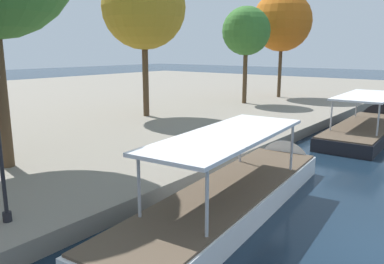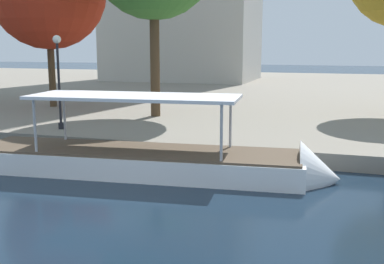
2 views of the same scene
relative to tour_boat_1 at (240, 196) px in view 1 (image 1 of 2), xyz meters
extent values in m
cube|color=white|center=(-1.04, -0.10, -0.14)|extent=(12.63, 4.00, 1.28)
cone|color=white|center=(5.64, 0.52, -0.14)|extent=(1.63, 2.69, 2.58)
cube|color=brown|center=(-1.04, -0.10, 0.54)|extent=(12.37, 3.83, 0.08)
cylinder|color=#B2B2B7|center=(2.26, 1.36, 1.53)|extent=(0.10, 0.10, 1.91)
cylinder|color=#B2B2B7|center=(2.47, -0.92, 1.53)|extent=(0.10, 0.10, 1.91)
cylinder|color=#B2B2B7|center=(-4.54, 0.73, 1.53)|extent=(0.10, 0.10, 1.91)
cylinder|color=#B2B2B7|center=(-4.33, -1.55, 1.53)|extent=(0.10, 0.10, 1.91)
cube|color=silver|center=(-1.04, -0.10, 2.55)|extent=(7.91, 3.34, 0.12)
cube|color=black|center=(14.87, -0.71, -0.18)|extent=(11.59, 3.71, 1.26)
cone|color=black|center=(21.10, -0.49, -0.18)|extent=(1.50, 3.03, 2.98)
cube|color=brown|center=(14.87, -0.71, 0.49)|extent=(11.35, 3.54, 0.08)
cylinder|color=#B2B2B7|center=(17.98, 0.73, 1.47)|extent=(0.10, 0.10, 1.87)
cylinder|color=#B2B2B7|center=(11.67, 0.51, 1.47)|extent=(0.10, 0.10, 1.87)
cylinder|color=#B2B2B7|center=(11.76, -2.14, 1.47)|extent=(0.10, 0.10, 1.87)
cube|color=silver|center=(14.87, -0.71, 2.46)|extent=(7.22, 3.29, 0.12)
cylinder|color=black|center=(-6.87, 4.01, 2.43)|extent=(0.12, 0.12, 4.17)
cylinder|color=black|center=(-6.87, 4.01, 0.50)|extent=(0.26, 0.26, 0.30)
cylinder|color=#4C3823|center=(26.90, 11.18, 3.16)|extent=(0.37, 0.37, 5.64)
sphere|color=#BC6019|center=(26.90, 11.18, 8.31)|extent=(6.20, 6.20, 6.20)
sphere|color=#BC6019|center=(26.82, 10.81, 8.98)|extent=(3.47, 3.47, 3.47)
sphere|color=#BC6019|center=(27.07, 12.23, 9.09)|extent=(4.06, 4.06, 4.06)
cylinder|color=#4C3823|center=(20.33, 11.67, 2.89)|extent=(0.41, 0.41, 5.09)
sphere|color=#38702D|center=(20.33, 11.67, 7.12)|extent=(4.50, 4.50, 4.50)
sphere|color=#38702D|center=(20.95, 10.91, 7.52)|extent=(2.21, 2.21, 2.21)
sphere|color=#38702D|center=(19.57, 11.55, 7.66)|extent=(2.88, 2.88, 2.88)
cylinder|color=#4C3823|center=(-4.05, 9.48, 3.52)|extent=(0.55, 0.55, 6.36)
cylinder|color=#4C3823|center=(9.29, 14.02, 3.26)|extent=(0.46, 0.46, 5.83)
sphere|color=olive|center=(9.29, 14.02, 8.51)|extent=(6.24, 6.24, 6.24)
sphere|color=olive|center=(8.55, 13.20, 8.41)|extent=(3.55, 3.55, 3.55)
camera|label=1|loc=(-11.96, -6.99, 5.42)|focal=35.96mm
camera|label=2|loc=(6.14, -15.89, 4.39)|focal=44.06mm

